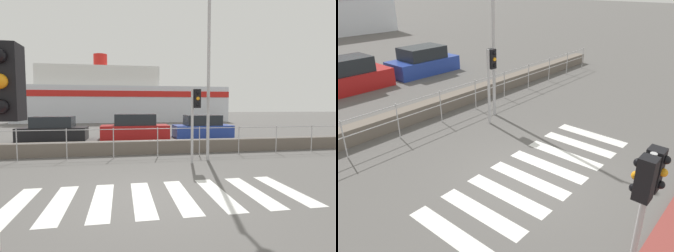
% 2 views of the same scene
% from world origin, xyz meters
% --- Properties ---
extents(ground_plane, '(160.00, 160.00, 0.00)m').
position_xyz_m(ground_plane, '(0.00, 0.00, 0.00)').
color(ground_plane, '#565451').
extents(crosswalk, '(6.75, 2.40, 0.01)m').
position_xyz_m(crosswalk, '(0.33, 0.00, 0.00)').
color(crosswalk, silver).
rests_on(crosswalk, ground_plane).
extents(seawall, '(25.97, 0.55, 0.57)m').
position_xyz_m(seawall, '(0.00, 5.70, 0.28)').
color(seawall, '#6B6056').
rests_on(seawall, ground_plane).
extents(harbor_fence, '(23.42, 0.04, 1.24)m').
position_xyz_m(harbor_fence, '(0.00, 4.82, 0.81)').
color(harbor_fence, '#B2B2B5').
rests_on(harbor_fence, ground_plane).
extents(traffic_light_near, '(0.58, 0.41, 2.66)m').
position_xyz_m(traffic_light_near, '(-1.74, -3.30, 2.10)').
color(traffic_light_near, '#B2B2B5').
rests_on(traffic_light_near, ground_plane).
extents(traffic_light_far, '(0.34, 0.32, 2.72)m').
position_xyz_m(traffic_light_far, '(2.08, 3.37, 2.00)').
color(traffic_light_far, '#B2B2B5').
rests_on(traffic_light_far, ground_plane).
extents(streetlamp, '(0.32, 1.15, 6.62)m').
position_xyz_m(streetlamp, '(2.73, 3.62, 4.06)').
color(streetlamp, '#B2B2B5').
rests_on(streetlamp, ground_plane).
extents(parked_car_red, '(4.33, 1.74, 1.59)m').
position_xyz_m(parked_car_red, '(0.29, 11.19, 0.68)').
color(parked_car_red, '#B21919').
rests_on(parked_car_red, ground_plane).
extents(parked_car_blue, '(3.88, 1.83, 1.50)m').
position_xyz_m(parked_car_blue, '(4.84, 11.19, 0.64)').
color(parked_car_blue, '#233D9E').
rests_on(parked_car_blue, ground_plane).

